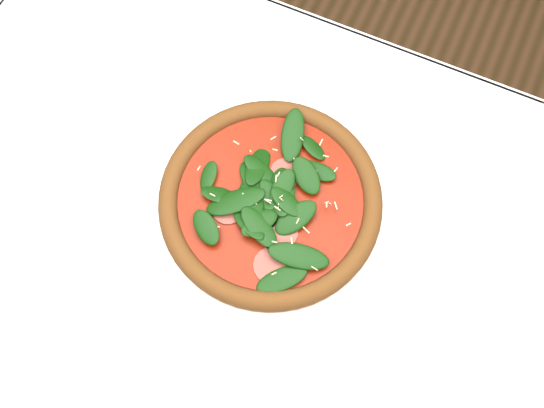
% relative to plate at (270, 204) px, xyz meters
% --- Properties ---
extents(ground, '(6.00, 6.00, 0.00)m').
position_rel_plate_xyz_m(ground, '(0.01, -0.05, -0.76)').
color(ground, brown).
rests_on(ground, ground).
extents(dining_table, '(1.21, 0.81, 0.75)m').
position_rel_plate_xyz_m(dining_table, '(0.01, -0.05, -0.11)').
color(dining_table, white).
rests_on(dining_table, ground).
extents(plate, '(0.39, 0.39, 0.02)m').
position_rel_plate_xyz_m(plate, '(0.00, 0.00, 0.00)').
color(plate, white).
rests_on(plate, dining_table).
extents(pizza, '(0.37, 0.37, 0.04)m').
position_rel_plate_xyz_m(pizza, '(0.00, 0.00, 0.02)').
color(pizza, brown).
rests_on(pizza, plate).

